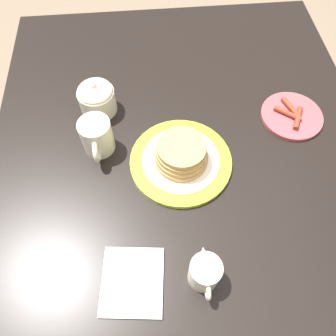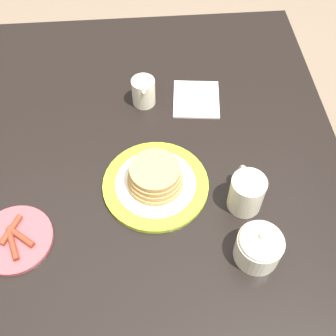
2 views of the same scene
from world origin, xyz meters
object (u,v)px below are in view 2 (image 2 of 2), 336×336
(side_plate_bacon, at_px, (14,239))
(coffee_mug, at_px, (245,192))
(sugar_bowl, at_px, (258,246))
(napkin, at_px, (195,99))
(pancake_plate, at_px, (154,180))
(creamer_pitcher, at_px, (144,91))

(side_plate_bacon, relative_size, coffee_mug, 1.49)
(sugar_bowl, bearing_deg, side_plate_bacon, 81.66)
(side_plate_bacon, height_order, napkin, side_plate_bacon)
(pancake_plate, distance_m, napkin, 0.31)
(side_plate_bacon, relative_size, napkin, 1.08)
(creamer_pitcher, xyz_separation_m, napkin, (-0.00, -0.15, -0.04))
(pancake_plate, height_order, coffee_mug, coffee_mug)
(coffee_mug, bearing_deg, side_plate_bacon, 95.97)
(sugar_bowl, bearing_deg, coffee_mug, 1.33)
(coffee_mug, relative_size, creamer_pitcher, 1.12)
(pancake_plate, distance_m, side_plate_bacon, 0.35)
(side_plate_bacon, xyz_separation_m, coffee_mug, (0.06, -0.53, 0.04))
(coffee_mug, height_order, sugar_bowl, sugar_bowl)
(side_plate_bacon, xyz_separation_m, napkin, (0.40, -0.46, -0.00))
(pancake_plate, distance_m, sugar_bowl, 0.29)
(side_plate_bacon, relative_size, sugar_bowl, 1.67)
(sugar_bowl, height_order, napkin, sugar_bowl)
(pancake_plate, relative_size, sugar_bowl, 2.55)
(sugar_bowl, bearing_deg, creamer_pitcher, 24.46)
(coffee_mug, xyz_separation_m, sugar_bowl, (-0.13, -0.00, -0.00))
(pancake_plate, relative_size, side_plate_bacon, 1.52)
(side_plate_bacon, height_order, coffee_mug, coffee_mug)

